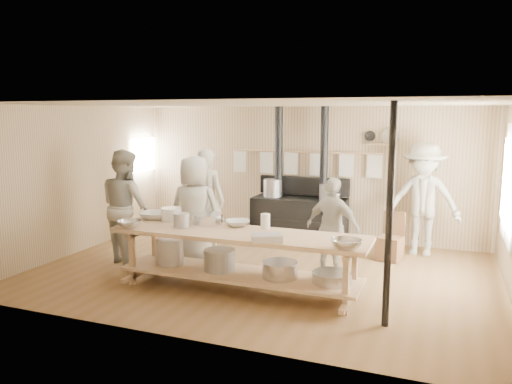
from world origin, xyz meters
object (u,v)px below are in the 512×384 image
cook_far_left (207,200)px  cook_by_window (423,199)px  cook_center (195,211)px  chair (390,246)px  cook_right (333,228)px  prep_table (238,255)px  cook_left (126,206)px  stove (299,215)px  roasting_pan (267,238)px

cook_far_left → cook_by_window: size_ratio=0.94×
cook_center → chair: 3.35m
cook_center → cook_right: 2.22m
prep_table → cook_left: bearing=164.8°
cook_left → cook_center: size_ratio=1.05×
stove → cook_by_window: size_ratio=1.31×
cook_right → cook_by_window: bearing=-107.3°
stove → cook_right: bearing=-60.7°
chair → roasting_pan: (-1.27, -2.65, 0.65)m
cook_left → cook_right: cook_left is taller
cook_by_window → cook_left: bearing=-148.3°
chair → cook_center: bearing=-139.2°
cook_by_window → roasting_pan: size_ratio=5.09×
prep_table → cook_by_window: bearing=51.4°
cook_left → cook_right: bearing=-142.7°
prep_table → cook_center: bearing=143.1°
prep_table → cook_right: 1.56m
cook_far_left → cook_center: bearing=105.1°
stove → prep_table: size_ratio=0.72×
cook_far_left → cook_by_window: cook_by_window is taller
stove → chair: 1.96m
chair → prep_table: bearing=-114.0°
cook_right → cook_by_window: size_ratio=0.77×
cook_left → roasting_pan: bearing=-169.3°
prep_table → cook_far_left: bearing=128.1°
cook_left → chair: size_ratio=2.33×
cook_left → roasting_pan: (2.82, -0.95, -0.05)m
stove → cook_right: size_ratio=1.71×
cook_far_left → prep_table: bearing=128.7°
cook_right → stove: bearing=-43.8°
chair → roasting_pan: roasting_pan is taller
prep_table → roasting_pan: 0.73m
chair → cook_far_left: bearing=-155.2°
prep_table → cook_by_window: 3.68m
cook_left → cook_by_window: bearing=-124.6°
stove → cook_left: stove is taller
prep_table → cook_by_window: (2.27, 2.85, 0.47)m
cook_far_left → chair: size_ratio=2.29×
cook_right → chair: cook_right is taller
prep_table → cook_far_left: (-1.34, 1.72, 0.41)m
cook_left → cook_by_window: cook_by_window is taller
cook_right → roasting_pan: (-0.54, -1.42, 0.13)m
cook_by_window → chair: bearing=-125.4°
cook_right → chair: 1.52m
prep_table → cook_far_left: 2.22m
roasting_pan → cook_far_left: bearing=132.6°
cook_far_left → cook_right: size_ratio=1.22×
cook_by_window → chair: size_ratio=2.44×
stove → cook_center: 2.48m
cook_right → roasting_pan: size_ratio=3.91×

